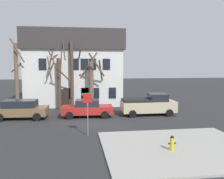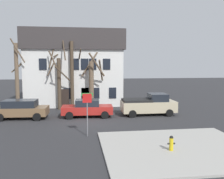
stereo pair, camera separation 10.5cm
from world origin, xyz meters
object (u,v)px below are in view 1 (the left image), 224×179
Objects in this scene: building_main at (74,67)px; car_brown_wagon at (21,109)px; tree_bare_near at (17,75)px; tree_bare_far at (71,72)px; fire_hydrant at (172,143)px; tree_bare_end at (92,82)px; street_sign_pole at (88,106)px; tree_bare_mid at (58,80)px; car_red_sedan at (87,108)px; pickup_truck_beige at (149,105)px.

building_main reaches higher than car_brown_wagon.
building_main reaches higher than tree_bare_near.
fire_hydrant is at bearing -68.15° from tree_bare_far.
tree_bare_end is (2.16, -0.57, -1.09)m from tree_bare_far.
tree_bare_near is at bearing 105.81° from car_brown_wagon.
fire_hydrant is 5.94m from street_sign_pole.
tree_bare_end is at bearing -68.57° from building_main.
car_brown_wagon is at bearing -125.63° from tree_bare_mid.
tree_bare_end is at bearing -4.78° from tree_bare_mid.
street_sign_pole is (-0.22, -6.01, 1.22)m from car_red_sedan.
building_main reaches higher than fire_hydrant.
street_sign_pole reaches higher than car_brown_wagon.
tree_bare_near is 5.62m from tree_bare_far.
building_main is 1.45× the size of tree_bare_far.
tree_bare_far is at bearing -93.51° from building_main.
building_main is 5.43m from tree_bare_end.
tree_bare_mid is 1.52× the size of car_red_sedan.
fire_hydrant is 0.28× the size of street_sign_pole.
tree_bare_far reaches higher than car_brown_wagon.
tree_bare_end is 1.20× the size of pickup_truck_beige.
car_brown_wagon reaches higher than car_red_sedan.
tree_bare_near is 9.01× the size of fire_hydrant.
pickup_truck_beige is at bearing 80.57° from fire_hydrant.
tree_bare_mid is 10.57m from street_sign_pole.
car_red_sedan is at bearing -178.30° from pickup_truck_beige.
car_brown_wagon is (1.29, -4.56, -2.83)m from tree_bare_near.
tree_bare_far is at bearing -1.71° from tree_bare_near.
pickup_truck_beige reaches higher than car_brown_wagon.
tree_bare_far is 8.99m from pickup_truck_beige.
tree_bare_end reaches higher than street_sign_pole.
street_sign_pole is at bearing -47.35° from car_brown_wagon.
car_brown_wagon is 0.91× the size of pickup_truck_beige.
car_red_sedan is at bearing -99.99° from tree_bare_end.
tree_bare_far is at bearing 165.22° from tree_bare_end.
tree_bare_mid reaches higher than fire_hydrant.
fire_hydrant is at bearing -39.92° from street_sign_pole.
tree_bare_near reaches higher than tree_bare_end.
pickup_truck_beige is 6.23× the size of fire_hydrant.
tree_bare_end reaches higher than car_red_sedan.
tree_bare_end reaches higher than fire_hydrant.
car_red_sedan is at bearing -55.59° from tree_bare_mid.
tree_bare_mid is 9.80m from pickup_truck_beige.
tree_bare_near is 1.59× the size of car_brown_wagon.
building_main is at bearing 93.89° from street_sign_pole.
tree_bare_near is at bearing 161.03° from pickup_truck_beige.
tree_bare_mid is 1.38× the size of pickup_truck_beige.
pickup_truck_beige is at bearing 0.56° from car_brown_wagon.
pickup_truck_beige is 8.71m from street_sign_pole.
building_main is at bearing 111.43° from tree_bare_end.
building_main is 3.93× the size of street_sign_pole.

